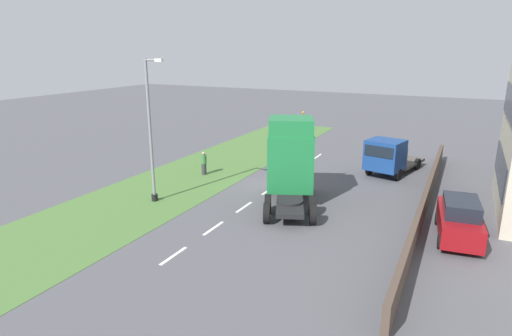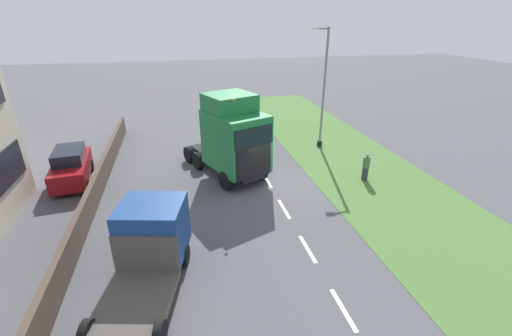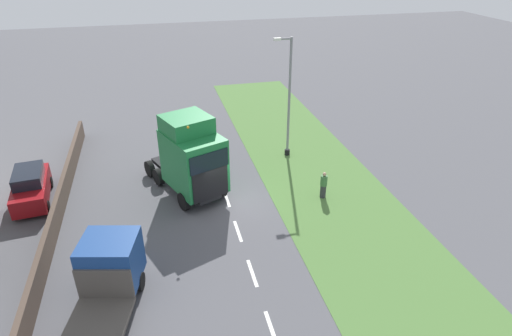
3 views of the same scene
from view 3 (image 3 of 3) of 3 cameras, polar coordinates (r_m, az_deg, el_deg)
ground_plane at (r=24.16m, az=-3.62°, el=-4.95°), size 120.00×120.00×0.00m
grass_verge at (r=25.67m, az=9.68°, el=-3.13°), size 7.00×44.00×0.01m
lane_markings at (r=24.74m, az=-3.92°, el=-4.08°), size 0.16×21.00×0.00m
boundary_wall at (r=24.27m, az=-25.17°, el=-6.05°), size 0.25×24.00×1.24m
lorry_cab at (r=24.14m, az=-8.62°, el=1.32°), size 4.67×6.64×4.95m
flatbed_truck at (r=18.68m, az=-19.07°, el=-12.99°), size 3.53×6.18×2.59m
parked_car at (r=27.12m, az=-27.82°, el=-2.21°), size 2.18×4.50×1.92m
lamp_post at (r=28.23m, az=4.30°, el=8.42°), size 1.30×0.36×7.97m
pedestrian at (r=24.72m, az=8.99°, el=-2.28°), size 0.39×0.39×1.62m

